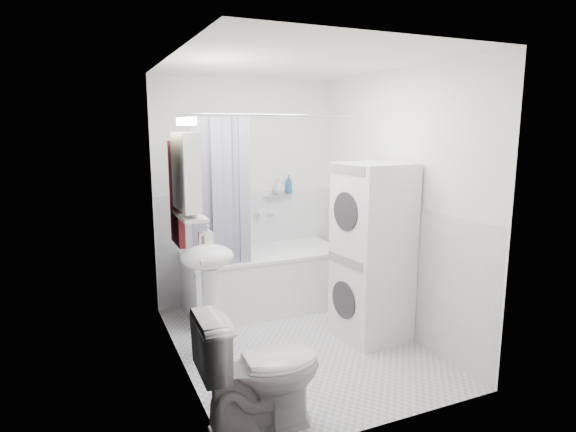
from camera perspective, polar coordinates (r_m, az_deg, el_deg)
name	(u,v)px	position (r m, az deg, el deg)	size (l,w,h in m)	color
floor	(297,343)	(4.41, 1.06, -14.85)	(2.60, 2.60, 0.00)	silver
room_walls	(298,176)	(4.01, 1.14, 4.75)	(2.60, 2.60, 2.60)	white
wainscot	(284,269)	(4.44, -0.51, -6.35)	(1.98, 2.58, 2.58)	white
door	(203,262)	(3.27, -10.03, -5.38)	(0.05, 2.00, 2.00)	brown
bathtub	(264,277)	(5.09, -2.86, -7.21)	(1.63, 0.77, 0.62)	white
tub_spout	(270,214)	(5.32, -2.18, 0.18)	(0.04, 0.04, 0.12)	silver
curtain_rod	(275,115)	(4.55, -1.55, 11.89)	(0.02, 0.02, 1.81)	silver
shower_curtain	(222,198)	(4.42, -7.84, 2.10)	(0.55, 0.02, 1.45)	#151A4A
sink	(208,274)	(4.01, -9.43, -6.82)	(0.44, 0.37, 1.04)	white
medicine_cabinet	(186,169)	(3.81, -12.01, 5.42)	(0.13, 0.50, 0.71)	white
shelf	(190,216)	(3.86, -11.59, 0.02)	(0.18, 0.54, 0.03)	silver
shower_caddy	(274,195)	(5.29, -1.65, 2.46)	(0.22, 0.06, 0.02)	silver
towel	(176,191)	(4.07, -13.10, 2.87)	(0.07, 0.36, 0.88)	#501811
washer_dryer	(372,252)	(4.35, 9.95, -4.25)	(0.61, 0.60, 1.58)	white
toilet	(260,370)	(3.16, -3.34, -17.80)	(0.44, 0.79, 0.78)	white
soap_pump	(208,241)	(4.09, -9.45, -2.90)	(0.08, 0.17, 0.08)	gray
shelf_bottle	(194,213)	(3.71, -11.11, 0.36)	(0.07, 0.18, 0.07)	gray
shelf_cup	(186,206)	(3.97, -11.99, 1.20)	(0.10, 0.09, 0.10)	gray
shampoo_a	(279,188)	(5.31, -1.10, 3.30)	(0.13, 0.17, 0.13)	gray
shampoo_b	(289,190)	(5.36, 0.09, 3.10)	(0.08, 0.21, 0.08)	#255994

